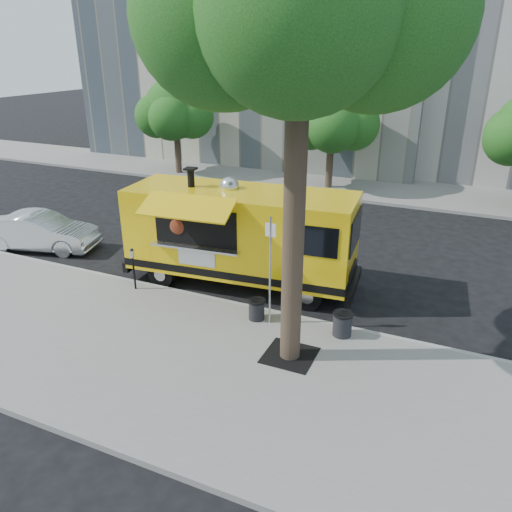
{
  "coord_description": "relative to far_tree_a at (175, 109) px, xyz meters",
  "views": [
    {
      "loc": [
        5.99,
        -12.41,
        7.05
      ],
      "look_at": [
        0.46,
        0.0,
        1.31
      ],
      "focal_mm": 35.0,
      "sensor_mm": 36.0,
      "label": 1
    }
  ],
  "objects": [
    {
      "name": "ground",
      "position": [
        10.0,
        -12.3,
        -3.78
      ],
      "size": [
        120.0,
        120.0,
        0.0
      ],
      "primitive_type": "plane",
      "color": "black",
      "rests_on": "ground"
    },
    {
      "name": "sidewalk",
      "position": [
        10.0,
        -16.3,
        -3.7
      ],
      "size": [
        60.0,
        6.0,
        0.15
      ],
      "primitive_type": "cube",
      "color": "gray",
      "rests_on": "ground"
    },
    {
      "name": "curb",
      "position": [
        10.0,
        -13.23,
        -3.7
      ],
      "size": [
        60.0,
        0.14,
        0.16
      ],
      "primitive_type": "cube",
      "color": "#999993",
      "rests_on": "ground"
    },
    {
      "name": "far_sidewalk",
      "position": [
        10.0,
        1.2,
        -3.7
      ],
      "size": [
        60.0,
        5.0,
        0.15
      ],
      "primitive_type": "cube",
      "color": "gray",
      "rests_on": "ground"
    },
    {
      "name": "tree_well",
      "position": [
        12.6,
        -15.1,
        -3.62
      ],
      "size": [
        1.2,
        1.2,
        0.02
      ],
      "primitive_type": "cube",
      "color": "black",
      "rests_on": "sidewalk"
    },
    {
      "name": "far_tree_a",
      "position": [
        0.0,
        0.0,
        0.0
      ],
      "size": [
        3.42,
        3.42,
        5.36
      ],
      "color": "#33261C",
      "rests_on": "far_sidewalk"
    },
    {
      "name": "far_tree_b",
      "position": [
        9.0,
        0.4,
        0.06
      ],
      "size": [
        3.6,
        3.6,
        5.5
      ],
      "color": "#33261C",
      "rests_on": "far_sidewalk"
    },
    {
      "name": "sign_post",
      "position": [
        11.55,
        -13.85,
        -1.93
      ],
      "size": [
        0.28,
        0.06,
        3.0
      ],
      "color": "silver",
      "rests_on": "sidewalk"
    },
    {
      "name": "parking_meter",
      "position": [
        7.0,
        -13.65,
        -2.79
      ],
      "size": [
        0.11,
        0.11,
        1.33
      ],
      "color": "black",
      "rests_on": "sidewalk"
    },
    {
      "name": "food_truck",
      "position": [
        9.65,
        -11.73,
        -2.08
      ],
      "size": [
        7.47,
        3.88,
        3.61
      ],
      "rotation": [
        0.0,
        0.0,
        0.09
      ],
      "color": "yellow",
      "rests_on": "ground"
    },
    {
      "name": "sedan",
      "position": [
        1.62,
        -12.1,
        -3.09
      ],
      "size": [
        4.42,
        2.48,
        1.38
      ],
      "primitive_type": "imported",
      "rotation": [
        0.0,
        0.0,
        1.83
      ],
      "color": "silver",
      "rests_on": "ground"
    },
    {
      "name": "trash_bin_left",
      "position": [
        11.15,
        -13.81,
        -3.32
      ],
      "size": [
        0.47,
        0.47,
        0.56
      ],
      "color": "black",
      "rests_on": "sidewalk"
    },
    {
      "name": "trash_bin_right",
      "position": [
        13.5,
        -13.67,
        -3.29
      ],
      "size": [
        0.53,
        0.53,
        0.63
      ],
      "color": "black",
      "rests_on": "sidewalk"
    }
  ]
}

